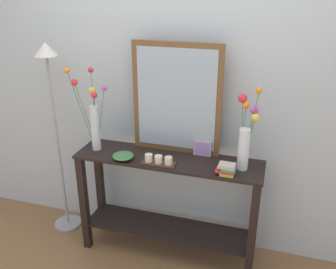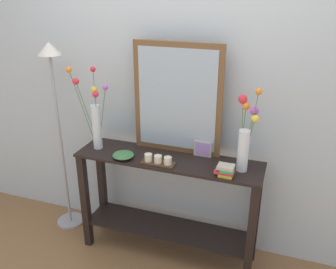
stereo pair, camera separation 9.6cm
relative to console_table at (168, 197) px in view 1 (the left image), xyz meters
name	(u,v)px [view 1 (the left image)]	position (x,y,z in m)	size (l,w,h in m)	color
ground_plane	(168,251)	(0.00, 0.00, -0.53)	(7.00, 6.00, 0.02)	brown
wall_back	(180,83)	(0.00, 0.30, 0.83)	(6.40, 0.08, 2.70)	#B2BCC1
console_table	(168,197)	(0.00, 0.00, 0.00)	(1.40, 0.36, 0.86)	black
mirror_leaning	(176,99)	(0.02, 0.15, 0.75)	(0.67, 0.03, 0.83)	brown
tall_vase_left	(93,118)	(-0.59, -0.01, 0.59)	(0.28, 0.25, 0.65)	silver
vase_right	(245,136)	(0.54, 0.02, 0.58)	(0.16, 0.15, 0.58)	silver
candle_tray	(159,161)	(-0.04, -0.11, 0.37)	(0.24, 0.09, 0.07)	#472D1C
picture_frame_small	(202,148)	(0.23, 0.12, 0.40)	(0.13, 0.01, 0.12)	#B7B2AD
decorative_bowl	(123,156)	(-0.31, -0.11, 0.36)	(0.16, 0.16, 0.04)	#38703D
book_stack	(227,169)	(0.45, -0.11, 0.38)	(0.14, 0.10, 0.08)	gold
floor_lamp	(53,110)	(-0.98, 0.07, 0.59)	(0.24, 0.24, 1.64)	#9E9EA3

